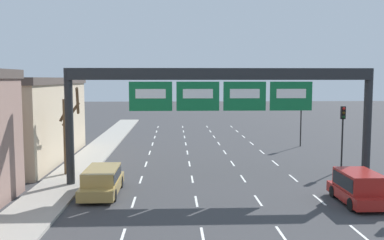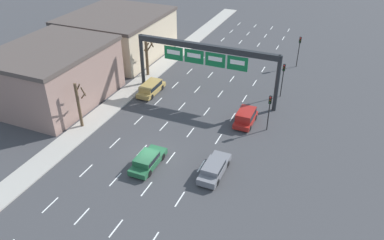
{
  "view_description": "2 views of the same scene",
  "coord_description": "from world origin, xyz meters",
  "views": [
    {
      "loc": [
        -2.81,
        -11.03,
        6.47
      ],
      "look_at": [
        -1.75,
        13.97,
        4.04
      ],
      "focal_mm": 40.0,
      "sensor_mm": 36.0,
      "label": 1
    },
    {
      "loc": [
        15.37,
        -25.72,
        22.96
      ],
      "look_at": [
        3.18,
        2.86,
        3.78
      ],
      "focal_mm": 35.0,
      "sensor_mm": 36.0,
      "label": 2
    }
  ],
  "objects": [
    {
      "name": "traffic_light_near_gantry",
      "position": [
        9.29,
        29.0,
        3.32
      ],
      "size": [
        0.3,
        0.35,
        4.66
      ],
      "color": "black",
      "rests_on": "ground_plane"
    },
    {
      "name": "tree_bare_closest",
      "position": [
        -9.87,
        17.41,
        2.98
      ],
      "size": [
        1.54,
        1.67,
        5.77
      ],
      "color": "brown",
      "rests_on": "sidewalk_left"
    },
    {
      "name": "suv_gold",
      "position": [
        -6.84,
        12.61,
        0.85
      ],
      "size": [
        1.92,
        4.84,
        1.5
      ],
      "color": "#A88947",
      "rests_on": "ground_plane"
    },
    {
      "name": "sign_gantry",
      "position": [
        0.0,
        14.52,
        5.71
      ],
      "size": [
        18.59,
        0.7,
        7.09
      ],
      "color": "#232628",
      "rests_on": "ground_plane"
    },
    {
      "name": "lane_dashes",
      "position": [
        -0.0,
        13.5,
        0.0
      ],
      "size": [
        10.02,
        67.0,
        0.01
      ],
      "color": "white",
      "rests_on": "ground_plane"
    },
    {
      "name": "traffic_light_far_end",
      "position": [
        9.05,
        18.34,
        3.25
      ],
      "size": [
        0.3,
        0.35,
        4.54
      ],
      "color": "black",
      "rests_on": "ground_plane"
    },
    {
      "name": "suv_red",
      "position": [
        6.71,
        10.19,
        0.94
      ],
      "size": [
        1.93,
        4.03,
        1.69
      ],
      "color": "maroon",
      "rests_on": "ground_plane"
    }
  ]
}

